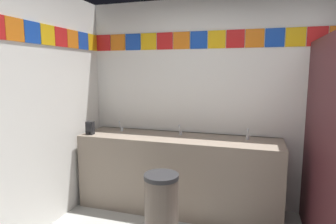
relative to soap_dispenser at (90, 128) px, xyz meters
name	(u,v)px	position (x,y,z in m)	size (l,w,h in m)	color
wall_back	(243,104)	(1.78, 0.53, 0.30)	(3.88, 0.09, 2.53)	white
vanity_counter	(178,172)	(1.07, 0.18, -0.52)	(2.36, 0.61, 0.90)	gray
faucet_left	(121,127)	(0.28, 0.27, -0.03)	(0.04, 0.10, 0.14)	silver
faucet_center	(180,131)	(1.07, 0.27, -0.03)	(0.04, 0.10, 0.14)	silver
faucet_right	(248,135)	(1.86, 0.27, -0.03)	(0.04, 0.10, 0.14)	silver
soap_dispenser	(90,128)	(0.00, 0.00, 0.00)	(0.09, 0.09, 0.16)	black
trash_bin	(161,212)	(1.14, -0.65, -0.60)	(0.32, 0.32, 0.74)	brown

